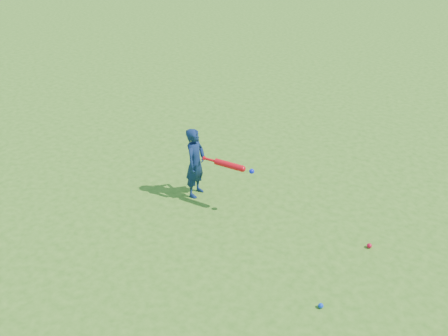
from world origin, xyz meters
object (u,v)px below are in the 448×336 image
Objects in this scene: ground_ball_red at (369,246)px; bat_swing at (231,166)px; child at (195,163)px; ground_ball_blue at (321,306)px.

bat_swing is (-2.07, -0.27, 0.68)m from ground_ball_red.
child reaches higher than ground_ball_blue.
ground_ball_red is at bearing 1.65° from bat_swing.
bat_swing is at bearing -172.62° from ground_ball_red.
ground_ball_blue is at bearing -34.45° from bat_swing.
ground_ball_red is 2.20m from bat_swing.
bat_swing reaches higher than ground_ball_red.
bat_swing is (-2.01, 1.10, 0.69)m from ground_ball_blue.
child is at bearing -174.11° from ground_ball_red.
child is 0.67m from bat_swing.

